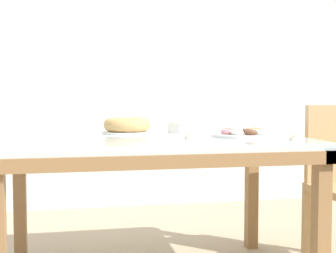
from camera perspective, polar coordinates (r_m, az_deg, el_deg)
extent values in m
cube|color=silver|center=(4.26, -6.02, 7.75)|extent=(8.00, 0.10, 2.60)
cube|color=silver|center=(2.46, -1.79, -1.72)|extent=(1.55, 0.96, 0.04)
cube|color=olive|center=(2.02, 0.45, -4.22)|extent=(1.58, 0.08, 0.06)
cube|color=olive|center=(2.91, -3.33, -1.86)|extent=(1.58, 0.08, 0.06)
cube|color=olive|center=(2.45, -19.33, -3.06)|extent=(0.08, 1.00, 0.06)
cube|color=olive|center=(2.69, 14.11, -2.39)|extent=(0.08, 1.00, 0.06)
cube|color=olive|center=(2.37, 18.14, -11.92)|extent=(0.07, 0.07, 0.72)
cube|color=olive|center=(2.93, -17.59, -8.95)|extent=(0.07, 0.07, 0.72)
cube|color=olive|center=(3.13, 10.15, -8.04)|extent=(0.07, 0.07, 0.72)
cube|color=tan|center=(2.89, 16.51, -11.80)|extent=(0.04, 0.04, 0.45)
cylinder|color=white|center=(2.73, -5.01, -0.71)|extent=(0.29, 0.29, 0.01)
torus|color=tan|center=(2.73, -5.02, 0.23)|extent=(0.27, 0.27, 0.08)
cylinder|color=white|center=(2.54, 9.21, -1.04)|extent=(0.35, 0.35, 0.01)
torus|color=#B27042|center=(2.56, 10.75, -0.55)|extent=(0.08, 0.08, 0.03)
torus|color=brown|center=(2.61, 9.74, -0.52)|extent=(0.08, 0.08, 0.02)
torus|color=white|center=(2.62, 8.86, -0.51)|extent=(0.07, 0.07, 0.02)
torus|color=brown|center=(2.56, 7.37, -0.55)|extent=(0.08, 0.08, 0.02)
torus|color=pink|center=(2.51, 7.37, -0.62)|extent=(0.08, 0.08, 0.03)
torus|color=white|center=(2.46, 8.45, -0.75)|extent=(0.07, 0.07, 0.02)
torus|color=brown|center=(2.48, 10.07, -0.72)|extent=(0.07, 0.07, 0.02)
torus|color=white|center=(2.52, 10.91, -0.63)|extent=(0.07, 0.07, 0.03)
cylinder|color=white|center=(2.84, 2.11, -0.57)|extent=(0.21, 0.21, 0.01)
cylinder|color=white|center=(2.84, 2.11, -0.36)|extent=(0.21, 0.21, 0.01)
cylinder|color=white|center=(2.84, 2.11, -0.16)|extent=(0.21, 0.21, 0.01)
cylinder|color=white|center=(2.83, 2.11, 0.04)|extent=(0.21, 0.21, 0.01)
cylinder|color=white|center=(2.83, 2.11, 0.24)|extent=(0.21, 0.21, 0.01)
cylinder|color=white|center=(2.83, 2.11, 0.44)|extent=(0.21, 0.21, 0.01)
cylinder|color=silver|center=(2.34, 2.52, -1.35)|extent=(0.04, 0.04, 0.02)
cylinder|color=white|center=(2.34, 2.52, -1.20)|extent=(0.03, 0.03, 0.00)
cone|color=#F9B74C|center=(2.34, 2.52, -0.88)|extent=(0.01, 0.01, 0.02)
cylinder|color=silver|center=(2.34, 15.01, -1.46)|extent=(0.04, 0.04, 0.02)
cylinder|color=white|center=(2.34, 15.01, -1.32)|extent=(0.03, 0.03, 0.00)
cone|color=#F9B74C|center=(2.34, 15.01, -1.00)|extent=(0.01, 0.01, 0.02)
cylinder|color=silver|center=(2.98, 10.53, -0.37)|extent=(0.04, 0.04, 0.02)
cylinder|color=white|center=(2.98, 10.53, -0.25)|extent=(0.03, 0.03, 0.00)
cone|color=#F9B74C|center=(2.98, 10.53, 0.00)|extent=(0.01, 0.01, 0.02)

